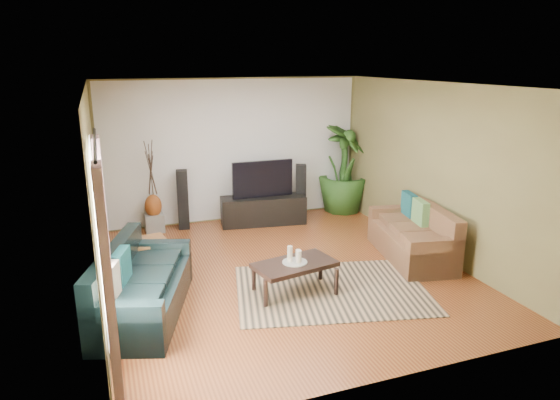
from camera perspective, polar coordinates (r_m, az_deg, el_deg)
name	(u,v)px	position (r m, az deg, el deg)	size (l,w,h in m)	color
floor	(285,272)	(7.43, 0.53, -8.21)	(5.50, 5.50, 0.00)	brown
ceiling	(285,84)	(6.79, 0.59, 13.07)	(5.50, 5.50, 0.00)	white
wall_back	(234,151)	(9.56, -5.26, 5.65)	(5.00, 5.00, 0.00)	olive
wall_front	(392,252)	(4.63, 12.64, -5.77)	(5.00, 5.00, 0.00)	olive
wall_left	(96,200)	(6.57, -20.31, 0.04)	(5.50, 5.50, 0.00)	olive
wall_right	(434,170)	(8.19, 17.20, 3.29)	(5.50, 5.50, 0.00)	olive
backwall_panel	(234,151)	(9.55, -5.24, 5.64)	(4.90, 4.90, 0.00)	white
window_pane	(99,238)	(5.02, -20.01, -4.05)	(1.80, 1.80, 0.00)	white
curtain_near	(109,295)	(4.42, -18.93, -10.20)	(0.08, 0.35, 2.20)	gray
curtain_far	(105,236)	(5.81, -19.38, -3.93)	(0.08, 0.35, 2.20)	gray
curtain_rod	(95,143)	(4.81, -20.42, 6.16)	(0.03, 0.03, 1.90)	black
sofa_left	(144,281)	(6.36, -15.31, -8.92)	(2.00, 0.86, 0.85)	black
sofa_right	(412,232)	(8.07, 14.81, -3.53)	(1.79, 0.81, 0.85)	brown
area_rug	(331,290)	(6.92, 5.88, -10.14)	(2.55, 1.81, 0.01)	tan
coffee_table	(295,278)	(6.72, 1.69, -8.87)	(1.07, 0.58, 0.44)	black
candle_tray	(295,262)	(6.63, 1.71, -7.11)	(0.33, 0.33, 0.01)	#9C9D97
candle_tall	(290,254)	(6.59, 1.13, -6.17)	(0.07, 0.07, 0.21)	silver
candle_mid	(299,256)	(6.58, 2.17, -6.47)	(0.07, 0.07, 0.16)	#EFE0C9
candle_short	(298,254)	(6.68, 2.08, -6.24)	(0.07, 0.07, 0.14)	beige
tv_stand	(263,210)	(9.45, -1.92, -1.18)	(1.58, 0.48, 0.53)	black
television	(263,179)	(9.31, -2.00, 2.43)	(1.16, 0.06, 0.69)	black
speaker_left	(183,200)	(9.29, -11.03, 0.05)	(0.20, 0.22, 1.10)	black
speaker_right	(301,192)	(9.70, 2.39, 0.94)	(0.19, 0.22, 1.08)	black
potted_plant	(344,168)	(10.19, 7.28, 3.63)	(1.00, 1.00, 1.79)	#214717
plant_pot	(342,205)	(10.38, 7.13, -0.52)	(0.33, 0.33, 0.26)	black
pedestal	(154,223)	(9.34, -14.16, -2.52)	(0.33, 0.33, 0.33)	gray
vase	(153,206)	(9.25, -14.29, -0.67)	(0.30, 0.30, 0.42)	brown
side_table	(149,259)	(7.41, -14.76, -6.51)	(0.52, 0.52, 0.55)	brown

